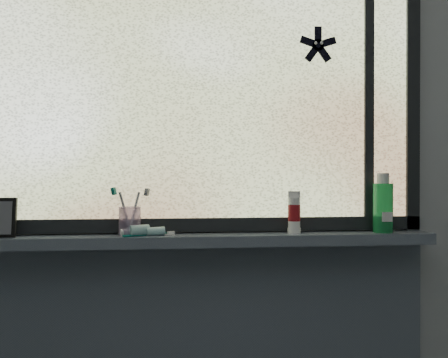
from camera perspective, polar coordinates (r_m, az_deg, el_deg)
name	(u,v)px	position (r m, az deg, el deg)	size (l,w,h in m)	color
wall_back	(211,170)	(1.86, -1.49, 0.98)	(3.00, 0.01, 2.50)	#9EA3A8
windowsill	(213,240)	(1.80, -1.28, -6.96)	(1.62, 0.14, 0.04)	#4C5766
window_pane	(212,95)	(1.86, -1.43, 9.62)	(1.50, 0.01, 1.00)	silver
frame_bottom	(212,225)	(1.85, -1.41, -5.23)	(1.60, 0.03, 0.05)	black
frame_right	(412,98)	(2.08, 20.69, 8.66)	(0.05, 0.03, 1.10)	black
frame_mullion	(368,97)	(2.00, 16.17, 8.97)	(0.04, 0.03, 1.00)	black
starfish_sticker	(318,45)	(1.97, 10.70, 14.79)	(0.15, 0.02, 0.15)	black
vanity_mirror	(0,218)	(1.87, -24.23, -4.05)	(0.11, 0.05, 0.14)	black
toothpaste_tube	(146,230)	(1.77, -8.94, -5.81)	(0.22, 0.05, 0.04)	silver
toothbrush_cup	(130,221)	(1.80, -10.72, -4.75)	(0.08, 0.08, 0.10)	#BB9CCF
toothbrush_lying	(145,234)	(1.77, -9.03, -6.22)	(0.20, 0.02, 0.01)	#0B665C
mouthwash_bottle	(383,203)	(1.94, 17.71, -2.61)	(0.07, 0.07, 0.18)	green
cream_tube	(294,211)	(1.84, 8.02, -3.63)	(0.04, 0.04, 0.11)	silver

